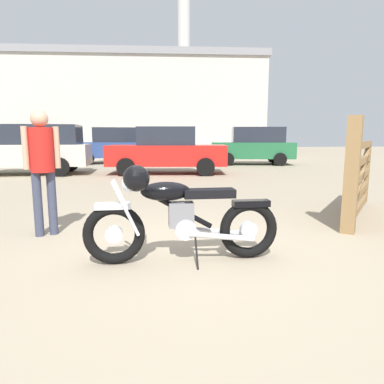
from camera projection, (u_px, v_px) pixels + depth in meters
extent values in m
plane|color=gray|center=(192.00, 253.00, 3.94)|extent=(80.00, 80.00, 0.00)
torus|color=black|center=(114.00, 234.00, 3.57)|extent=(0.64, 0.12, 0.64)
cylinder|color=silver|center=(114.00, 234.00, 3.57)|extent=(0.18, 0.08, 0.18)
torus|color=black|center=(249.00, 229.00, 3.75)|extent=(0.64, 0.12, 0.64)
cylinder|color=silver|center=(249.00, 229.00, 3.75)|extent=(0.18, 0.08, 0.18)
cube|color=silver|center=(113.00, 206.00, 3.52)|extent=(0.36, 0.13, 0.06)
cube|color=black|center=(251.00, 203.00, 3.71)|extent=(0.40, 0.13, 0.07)
cylinder|color=silver|center=(125.00, 209.00, 3.46)|extent=(0.29, 0.04, 0.58)
cylinder|color=silver|center=(126.00, 206.00, 3.61)|extent=(0.29, 0.04, 0.58)
sphere|color=silver|center=(129.00, 184.00, 3.50)|extent=(0.17, 0.17, 0.17)
cylinder|color=silver|center=(137.00, 177.00, 3.50)|extent=(0.04, 0.62, 0.03)
sphere|color=black|center=(136.00, 178.00, 3.21)|extent=(0.25, 0.25, 0.25)
cylinder|color=black|center=(177.00, 208.00, 3.61)|extent=(0.76, 0.07, 0.47)
ellipsoid|color=black|center=(166.00, 191.00, 3.57)|extent=(0.52, 0.23, 0.20)
cube|color=black|center=(209.00, 193.00, 3.63)|extent=(0.54, 0.21, 0.09)
cube|color=slate|center=(181.00, 214.00, 3.63)|extent=(0.26, 0.18, 0.26)
cylinder|color=silver|center=(185.00, 228.00, 3.66)|extent=(0.22, 0.20, 0.22)
cylinder|color=silver|center=(222.00, 237.00, 3.62)|extent=(0.70, 0.07, 0.14)
cylinder|color=silver|center=(218.00, 232.00, 3.82)|extent=(0.70, 0.07, 0.14)
cylinder|color=black|center=(196.00, 251.00, 3.53)|extent=(0.02, 0.24, 0.33)
cube|color=olive|center=(352.00, 176.00, 4.66)|extent=(0.25, 0.25, 1.60)
cube|color=olive|center=(367.00, 172.00, 6.70)|extent=(0.13, 0.13, 1.20)
cube|color=olive|center=(358.00, 207.00, 5.77)|extent=(1.60, 1.90, 0.11)
cube|color=olive|center=(359.00, 192.00, 5.73)|extent=(1.60, 1.90, 0.11)
cube|color=olive|center=(360.00, 177.00, 5.69)|extent=(1.60, 1.90, 0.11)
cube|color=olive|center=(362.00, 161.00, 5.65)|extent=(1.60, 1.90, 0.11)
cube|color=olive|center=(363.00, 145.00, 5.61)|extent=(1.60, 1.90, 0.11)
cube|color=olive|center=(360.00, 178.00, 5.69)|extent=(1.47, 1.74, 1.08)
cylinder|color=#383D51|center=(38.00, 205.00, 4.56)|extent=(0.12, 0.12, 0.86)
cylinder|color=#383D51|center=(52.00, 203.00, 4.66)|extent=(0.12, 0.12, 0.86)
cylinder|color=red|center=(41.00, 150.00, 4.50)|extent=(0.30, 0.30, 0.58)
cylinder|color=tan|center=(25.00, 148.00, 4.40)|extent=(0.08, 0.08, 0.55)
cylinder|color=tan|center=(57.00, 147.00, 4.59)|extent=(0.08, 0.08, 0.55)
sphere|color=tan|center=(39.00, 119.00, 4.43)|extent=(0.22, 0.22, 0.22)
cylinder|color=black|center=(126.00, 167.00, 11.63)|extent=(0.64, 0.28, 0.62)
cylinder|color=black|center=(134.00, 163.00, 13.33)|extent=(0.64, 0.28, 0.62)
cylinder|color=black|center=(206.00, 167.00, 11.68)|extent=(0.64, 0.28, 0.62)
cylinder|color=black|center=(203.00, 163.00, 13.38)|extent=(0.64, 0.28, 0.62)
cube|color=red|center=(167.00, 155.00, 12.45)|extent=(4.38, 2.24, 0.72)
cube|color=#232833|center=(167.00, 136.00, 12.34)|extent=(2.18, 1.80, 0.64)
cylinder|color=black|center=(60.00, 167.00, 11.54)|extent=(0.64, 0.21, 0.64)
cylinder|color=black|center=(70.00, 163.00, 13.25)|extent=(0.64, 0.21, 0.64)
cube|color=beige|center=(20.00, 155.00, 12.11)|extent=(4.71, 1.80, 0.74)
cube|color=#232833|center=(28.00, 135.00, 12.04)|extent=(3.51, 1.63, 0.68)
cylinder|color=black|center=(228.00, 159.00, 15.92)|extent=(0.63, 0.30, 0.60)
cylinder|color=black|center=(226.00, 157.00, 17.54)|extent=(0.63, 0.30, 0.60)
cylinder|color=black|center=(280.00, 159.00, 15.80)|extent=(0.63, 0.30, 0.60)
cylinder|color=black|center=(274.00, 157.00, 17.41)|extent=(0.63, 0.30, 0.60)
cube|color=#23663D|center=(252.00, 150.00, 16.60)|extent=(4.15, 2.37, 0.76)
cube|color=#232833|center=(258.00, 135.00, 16.47)|extent=(2.65, 1.96, 0.72)
cylinder|color=black|center=(88.00, 159.00, 16.41)|extent=(0.62, 0.25, 0.60)
cylinder|color=black|center=(89.00, 157.00, 17.98)|extent=(0.62, 0.25, 0.60)
cylinder|color=black|center=(138.00, 158.00, 16.98)|extent=(0.62, 0.25, 0.60)
cylinder|color=black|center=(135.00, 156.00, 18.56)|extent=(0.62, 0.25, 0.60)
cube|color=#2D4784|center=(113.00, 150.00, 17.42)|extent=(4.04, 2.02, 0.76)
cube|color=#232833|center=(117.00, 135.00, 17.36)|extent=(2.54, 1.75, 0.72)
cylinder|color=black|center=(42.00, 154.00, 20.91)|extent=(0.64, 0.29, 0.62)
cylinder|color=black|center=(29.00, 155.00, 19.21)|extent=(0.64, 0.29, 0.62)
cube|color=#ADB2BC|center=(12.00, 148.00, 20.01)|extent=(4.41, 2.32, 0.72)
cube|color=#232833|center=(11.00, 136.00, 19.90)|extent=(2.21, 1.84, 0.64)
cube|color=beige|center=(120.00, 112.00, 30.91)|extent=(24.25, 15.18, 7.05)
cube|color=gray|center=(118.00, 68.00, 30.31)|extent=(24.57, 15.51, 0.50)
cylinder|color=beige|center=(184.00, 23.00, 30.07)|extent=(1.10, 1.10, 8.28)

